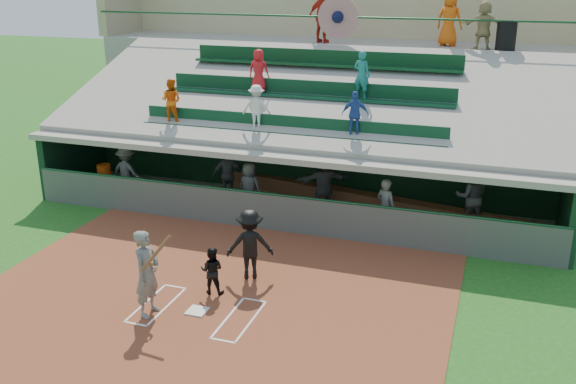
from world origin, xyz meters
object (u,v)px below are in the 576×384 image
(home_plate, at_px, (197,311))
(trash_bin, at_px, (506,36))
(batter_at_plate, at_px, (147,273))
(water_cooler, at_px, (104,171))
(white_table, at_px, (104,187))
(catcher, at_px, (212,270))

(home_plate, height_order, trash_bin, trash_bin)
(batter_at_plate, bearing_deg, water_cooler, 130.21)
(water_cooler, bearing_deg, batter_at_plate, -49.79)
(home_plate, height_order, white_table, white_table)
(catcher, xyz_separation_m, trash_bin, (5.90, 11.31, 4.51))
(batter_at_plate, bearing_deg, catcher, 56.09)
(batter_at_plate, relative_size, water_cooler, 4.48)
(home_plate, distance_m, catcher, 1.09)
(home_plate, relative_size, white_table, 0.56)
(batter_at_plate, height_order, white_table, batter_at_plate)
(white_table, relative_size, trash_bin, 0.77)
(catcher, bearing_deg, trash_bin, -127.28)
(catcher, xyz_separation_m, white_table, (-6.30, 4.97, -0.22))
(white_table, height_order, water_cooler, water_cooler)
(home_plate, height_order, batter_at_plate, batter_at_plate)
(batter_at_plate, relative_size, trash_bin, 1.98)
(catcher, bearing_deg, water_cooler, -48.31)
(home_plate, relative_size, catcher, 0.37)
(white_table, bearing_deg, home_plate, -66.70)
(catcher, relative_size, water_cooler, 2.60)
(home_plate, bearing_deg, batter_at_plate, -156.87)
(catcher, distance_m, trash_bin, 13.53)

